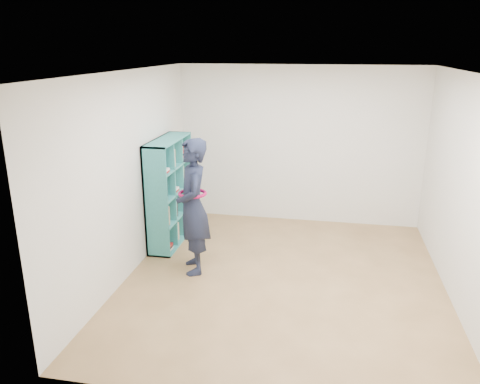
# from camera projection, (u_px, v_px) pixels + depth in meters

# --- Properties ---
(floor) EXTENTS (4.50, 4.50, 0.00)m
(floor) POSITION_uv_depth(u_px,v_px,m) (283.00, 280.00, 6.00)
(floor) COLOR brown
(floor) RESTS_ON ground
(ceiling) EXTENTS (4.50, 4.50, 0.00)m
(ceiling) POSITION_uv_depth(u_px,v_px,m) (290.00, 72.00, 5.23)
(ceiling) COLOR white
(ceiling) RESTS_ON wall_back
(wall_left) EXTENTS (0.02, 4.50, 2.60)m
(wall_left) POSITION_uv_depth(u_px,v_px,m) (130.00, 175.00, 5.98)
(wall_left) COLOR silver
(wall_left) RESTS_ON floor
(wall_right) EXTENTS (0.02, 4.50, 2.60)m
(wall_right) POSITION_uv_depth(u_px,v_px,m) (464.00, 193.00, 5.26)
(wall_right) COLOR silver
(wall_right) RESTS_ON floor
(wall_back) EXTENTS (4.00, 0.02, 2.60)m
(wall_back) POSITION_uv_depth(u_px,v_px,m) (299.00, 146.00, 7.72)
(wall_back) COLOR silver
(wall_back) RESTS_ON floor
(wall_front) EXTENTS (4.00, 0.02, 2.60)m
(wall_front) POSITION_uv_depth(u_px,v_px,m) (257.00, 266.00, 3.51)
(wall_front) COLOR silver
(wall_front) RESTS_ON floor
(bookshelf) EXTENTS (0.35, 1.20, 1.60)m
(bookshelf) POSITION_uv_depth(u_px,v_px,m) (168.00, 192.00, 6.97)
(bookshelf) COLOR teal
(bookshelf) RESTS_ON floor
(person) EXTENTS (0.64, 0.76, 1.79)m
(person) POSITION_uv_depth(u_px,v_px,m) (193.00, 207.00, 6.03)
(person) COLOR black
(person) RESTS_ON floor
(smartphone) EXTENTS (0.04, 0.08, 0.12)m
(smartphone) POSITION_uv_depth(u_px,v_px,m) (180.00, 197.00, 6.04)
(smartphone) COLOR silver
(smartphone) RESTS_ON person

